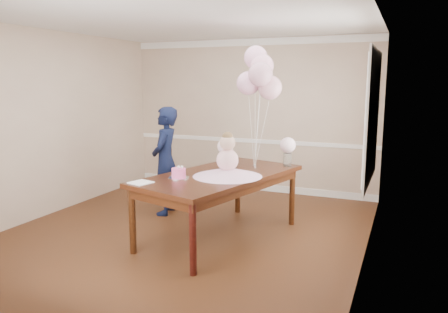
% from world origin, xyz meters
% --- Properties ---
extents(floor, '(4.50, 5.00, 0.00)m').
position_xyz_m(floor, '(0.00, 0.00, 0.00)').
color(floor, '#361B0D').
rests_on(floor, ground).
extents(ceiling, '(4.50, 5.00, 0.02)m').
position_xyz_m(ceiling, '(0.00, 0.00, 2.70)').
color(ceiling, white).
rests_on(ceiling, wall_back).
extents(wall_back, '(4.50, 0.02, 2.70)m').
position_xyz_m(wall_back, '(0.00, 2.50, 1.35)').
color(wall_back, tan).
rests_on(wall_back, floor).
extents(wall_front, '(4.50, 0.02, 2.70)m').
position_xyz_m(wall_front, '(0.00, -2.50, 1.35)').
color(wall_front, tan).
rests_on(wall_front, floor).
extents(wall_left, '(0.02, 5.00, 2.70)m').
position_xyz_m(wall_left, '(-2.25, 0.00, 1.35)').
color(wall_left, tan).
rests_on(wall_left, floor).
extents(wall_right, '(0.02, 5.00, 2.70)m').
position_xyz_m(wall_right, '(2.25, 0.00, 1.35)').
color(wall_right, tan).
rests_on(wall_right, floor).
extents(chair_rail_trim, '(4.50, 0.02, 0.07)m').
position_xyz_m(chair_rail_trim, '(0.00, 2.49, 0.90)').
color(chair_rail_trim, white).
rests_on(chair_rail_trim, wall_back).
extents(crown_molding, '(4.50, 0.02, 0.12)m').
position_xyz_m(crown_molding, '(0.00, 2.49, 2.63)').
color(crown_molding, white).
rests_on(crown_molding, wall_back).
extents(baseboard_trim, '(4.50, 0.02, 0.12)m').
position_xyz_m(baseboard_trim, '(0.00, 2.49, 0.06)').
color(baseboard_trim, white).
rests_on(baseboard_trim, floor).
extents(window_frame, '(0.02, 1.66, 1.56)m').
position_xyz_m(window_frame, '(2.23, 0.50, 1.55)').
color(window_frame, silver).
rests_on(window_frame, wall_right).
extents(window_blinds, '(0.01, 1.50, 1.40)m').
position_xyz_m(window_blinds, '(2.21, 0.50, 1.55)').
color(window_blinds, white).
rests_on(window_blinds, wall_right).
extents(dining_table_top, '(1.65, 2.42, 0.06)m').
position_xyz_m(dining_table_top, '(0.49, -0.02, 0.80)').
color(dining_table_top, black).
rests_on(dining_table_top, table_leg_fl).
extents(table_apron, '(1.51, 2.29, 0.11)m').
position_xyz_m(table_apron, '(0.49, -0.02, 0.72)').
color(table_apron, black).
rests_on(table_apron, table_leg_fl).
extents(table_leg_fl, '(0.09, 0.09, 0.77)m').
position_xyz_m(table_leg_fl, '(-0.22, -0.88, 0.39)').
color(table_leg_fl, black).
rests_on(table_leg_fl, floor).
extents(table_leg_fr, '(0.09, 0.09, 0.77)m').
position_xyz_m(table_leg_fr, '(0.68, -1.12, 0.39)').
color(table_leg_fr, black).
rests_on(table_leg_fr, floor).
extents(table_leg_bl, '(0.09, 0.09, 0.77)m').
position_xyz_m(table_leg_bl, '(0.31, 1.09, 0.39)').
color(table_leg_bl, black).
rests_on(table_leg_bl, floor).
extents(table_leg_br, '(0.09, 0.09, 0.77)m').
position_xyz_m(table_leg_br, '(1.21, 0.85, 0.39)').
color(table_leg_br, black).
rests_on(table_leg_br, floor).
extents(baby_skirt, '(1.03, 1.03, 0.11)m').
position_xyz_m(baby_skirt, '(0.64, -0.11, 0.89)').
color(baby_skirt, '#E8ABD1').
rests_on(baby_skirt, dining_table_top).
extents(baby_torso, '(0.27, 0.27, 0.27)m').
position_xyz_m(baby_torso, '(0.64, -0.11, 1.03)').
color(baby_torso, '#F49AC8').
rests_on(baby_torso, baby_skirt).
extents(baby_head, '(0.19, 0.19, 0.19)m').
position_xyz_m(baby_head, '(0.64, -0.11, 1.24)').
color(baby_head, '#D8AA94').
rests_on(baby_head, baby_torso).
extents(baby_hair, '(0.13, 0.13, 0.13)m').
position_xyz_m(baby_hair, '(0.64, -0.11, 1.31)').
color(baby_hair, brown).
rests_on(baby_hair, baby_head).
extents(cake_platter, '(0.30, 0.30, 0.01)m').
position_xyz_m(cake_platter, '(0.15, -0.44, 0.83)').
color(cake_platter, silver).
rests_on(cake_platter, dining_table_top).
extents(birthday_cake, '(0.20, 0.20, 0.11)m').
position_xyz_m(birthday_cake, '(0.15, -0.44, 0.89)').
color(birthday_cake, '#FC4FA0').
rests_on(birthday_cake, cake_platter).
extents(cake_flower_a, '(0.03, 0.03, 0.03)m').
position_xyz_m(cake_flower_a, '(0.15, -0.44, 0.97)').
color(cake_flower_a, white).
rests_on(cake_flower_a, birthday_cake).
extents(cake_flower_b, '(0.03, 0.03, 0.03)m').
position_xyz_m(cake_flower_b, '(0.19, -0.43, 0.97)').
color(cake_flower_b, white).
rests_on(cake_flower_b, birthday_cake).
extents(rose_vase_near, '(0.14, 0.14, 0.18)m').
position_xyz_m(rose_vase_near, '(0.42, 0.35, 0.92)').
color(rose_vase_near, white).
rests_on(rose_vase_near, dining_table_top).
extents(roses_near, '(0.21, 0.21, 0.21)m').
position_xyz_m(roses_near, '(0.42, 0.35, 1.12)').
color(roses_near, '#F5CEDA').
rests_on(roses_near, rose_vase_near).
extents(rose_vase_far, '(0.14, 0.14, 0.18)m').
position_xyz_m(rose_vase_far, '(1.15, 0.78, 0.92)').
color(rose_vase_far, white).
rests_on(rose_vase_far, dining_table_top).
extents(roses_far, '(0.21, 0.21, 0.21)m').
position_xyz_m(roses_far, '(1.15, 0.78, 1.12)').
color(roses_far, silver).
rests_on(roses_far, rose_vase_far).
extents(napkin, '(0.27, 0.27, 0.01)m').
position_xyz_m(napkin, '(-0.12, -0.82, 0.84)').
color(napkin, white).
rests_on(napkin, dining_table_top).
extents(balloon_weight, '(0.05, 0.05, 0.02)m').
position_xyz_m(balloon_weight, '(0.76, 0.54, 0.84)').
color(balloon_weight, silver).
rests_on(balloon_weight, dining_table_top).
extents(balloon_a, '(0.31, 0.31, 0.31)m').
position_xyz_m(balloon_a, '(0.65, 0.57, 1.94)').
color(balloon_a, '#F1AACE').
rests_on(balloon_a, balloon_ribbon_a).
extents(balloon_b, '(0.31, 0.31, 0.31)m').
position_xyz_m(balloon_b, '(0.85, 0.46, 2.05)').
color(balloon_b, '#DE9DB6').
rests_on(balloon_b, balloon_ribbon_b).
extents(balloon_c, '(0.31, 0.31, 0.31)m').
position_xyz_m(balloon_c, '(0.81, 0.64, 2.16)').
color(balloon_c, '#FFB4D2').
rests_on(balloon_c, balloon_ribbon_c).
extents(balloon_d, '(0.31, 0.31, 0.31)m').
position_xyz_m(balloon_d, '(0.71, 0.69, 2.27)').
color(balloon_d, '#FFB4DB').
rests_on(balloon_d, balloon_ribbon_d).
extents(balloon_e, '(0.31, 0.31, 0.31)m').
position_xyz_m(balloon_e, '(0.94, 0.58, 1.88)').
color(balloon_e, '#EEA8BB').
rests_on(balloon_e, balloon_ribbon_e).
extents(balloon_ribbon_a, '(0.10, 0.03, 0.92)m').
position_xyz_m(balloon_ribbon_a, '(0.71, 0.56, 1.31)').
color(balloon_ribbon_a, white).
rests_on(balloon_ribbon_a, balloon_weight).
extents(balloon_ribbon_b, '(0.10, 0.09, 1.03)m').
position_xyz_m(balloon_ribbon_b, '(0.81, 0.50, 1.36)').
color(balloon_ribbon_b, silver).
rests_on(balloon_ribbon_b, balloon_weight).
extents(balloon_ribbon_c, '(0.05, 0.10, 1.15)m').
position_xyz_m(balloon_ribbon_c, '(0.79, 0.59, 1.42)').
color(balloon_ribbon_c, white).
rests_on(balloon_ribbon_c, balloon_weight).
extents(balloon_ribbon_d, '(0.06, 0.13, 1.25)m').
position_xyz_m(balloon_ribbon_d, '(0.73, 0.62, 1.47)').
color(balloon_ribbon_d, white).
rests_on(balloon_ribbon_d, balloon_weight).
extents(balloon_ribbon_e, '(0.17, 0.04, 0.86)m').
position_xyz_m(balloon_ribbon_e, '(0.85, 0.56, 1.28)').
color(balloon_ribbon_e, white).
rests_on(balloon_ribbon_e, balloon_weight).
extents(dining_chair_seat, '(0.44, 0.44, 0.05)m').
position_xyz_m(dining_chair_seat, '(-0.68, 1.02, 0.41)').
color(dining_chair_seat, '#3B2110').
rests_on(dining_chair_seat, chair_leg_fl).
extents(chair_leg_fl, '(0.04, 0.04, 0.39)m').
position_xyz_m(chair_leg_fl, '(-0.82, 0.84, 0.20)').
color(chair_leg_fl, '#321A0D').
rests_on(chair_leg_fl, floor).
extents(chair_leg_fr, '(0.04, 0.04, 0.39)m').
position_xyz_m(chair_leg_fr, '(-0.49, 0.87, 0.20)').
color(chair_leg_fr, '#3B1910').
rests_on(chair_leg_fr, floor).
extents(chair_leg_bl, '(0.04, 0.04, 0.39)m').
position_xyz_m(chair_leg_bl, '(-0.86, 1.16, 0.20)').
color(chair_leg_bl, '#3E1610').
rests_on(chair_leg_bl, floor).
extents(chair_leg_br, '(0.04, 0.04, 0.39)m').
position_xyz_m(chair_leg_br, '(-0.53, 1.20, 0.20)').
color(chair_leg_br, '#3C1C10').
rests_on(chair_leg_br, floor).
extents(chair_back_post_l, '(0.04, 0.04, 0.51)m').
position_xyz_m(chair_back_post_l, '(-0.84, 0.83, 0.68)').
color(chair_back_post_l, '#3C1410').
rests_on(chair_back_post_l, dining_chair_seat).
extents(chair_back_post_r, '(0.04, 0.04, 0.51)m').
position_xyz_m(chair_back_post_r, '(-0.87, 1.16, 0.68)').
color(chair_back_post_r, '#371C0F').
rests_on(chair_back_post_r, dining_chair_seat).
extents(chair_slat_low, '(0.07, 0.37, 0.05)m').
position_xyz_m(chair_slat_low, '(-0.86, 1.00, 0.57)').
color(chair_slat_low, '#38140F').
rests_on(chair_slat_low, dining_chair_seat).
extents(chair_slat_mid, '(0.07, 0.37, 0.05)m').
position_xyz_m(chair_slat_mid, '(-0.86, 1.00, 0.71)').
color(chair_slat_mid, '#3A2010').
rests_on(chair_slat_mid, dining_chair_seat).
extents(chair_slat_top, '(0.07, 0.37, 0.05)m').
position_xyz_m(chair_slat_top, '(-0.86, 1.00, 0.86)').
color(chair_slat_top, '#351D0E').
rests_on(chair_slat_top, dining_chair_seat).
extents(woman, '(0.49, 0.65, 1.60)m').
position_xyz_m(woman, '(-0.66, 0.63, 0.80)').
color(woman, black).
rests_on(woman, floor).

